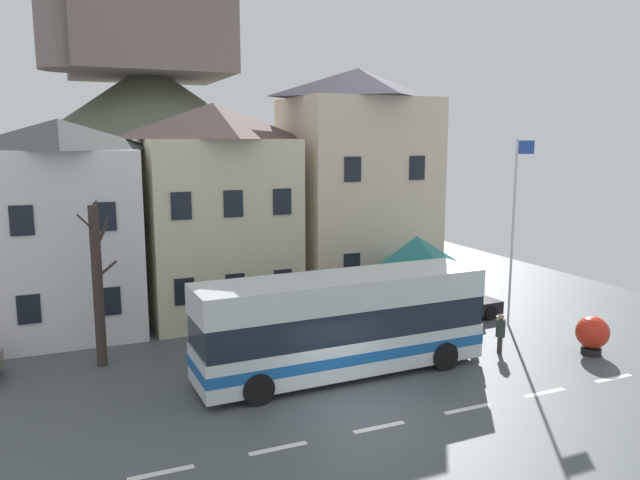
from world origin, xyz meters
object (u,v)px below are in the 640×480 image
object	(u,v)px
flagpole	(515,220)
townhouse_02	(357,186)
transit_bus	(342,325)
pedestrian_00	(473,322)
parked_car_01	(451,306)
harbour_buoy	(592,334)
townhouse_01	(216,210)
bare_tree_01	(98,285)
townhouse_00	(65,228)
pedestrian_01	(500,331)
bus_shelter	(417,254)
public_bench	(435,299)
hilltop_castle	(151,148)

from	to	relation	value
flagpole	townhouse_02	bearing A→B (deg)	121.96
transit_bus	pedestrian_00	world-z (taller)	transit_bus
parked_car_01	harbour_buoy	world-z (taller)	harbour_buoy
townhouse_01	transit_bus	size ratio (longest dim) A/B	0.94
flagpole	transit_bus	bearing A→B (deg)	-166.16
harbour_buoy	bare_tree_01	size ratio (longest dim) A/B	0.25
flagpole	bare_tree_01	size ratio (longest dim) A/B	1.36
townhouse_00	transit_bus	world-z (taller)	townhouse_00
townhouse_01	pedestrian_01	xyz separation A→B (m)	(8.38, -9.69, -3.92)
bus_shelter	public_bench	distance (m)	3.86
townhouse_00	transit_bus	xyz separation A→B (m)	(8.46, -8.63, -2.66)
pedestrian_00	townhouse_02	bearing A→B (deg)	97.71
pedestrian_01	flagpole	size ratio (longest dim) A/B	0.19
townhouse_01	transit_bus	xyz separation A→B (m)	(2.07, -9.16, -3.05)
townhouse_00	public_bench	bearing A→B (deg)	-10.50
transit_bus	flagpole	size ratio (longest dim) A/B	1.27
harbour_buoy	pedestrian_01	bearing A→B (deg)	155.44
pedestrian_01	harbour_buoy	bearing A→B (deg)	-24.56
townhouse_00	transit_bus	distance (m)	12.37
parked_car_01	pedestrian_00	size ratio (longest dim) A/B	2.83
bus_shelter	parked_car_01	world-z (taller)	bus_shelter
townhouse_01	bus_shelter	xyz separation A→B (m)	(7.44, -5.23, -1.66)
townhouse_00	hilltop_castle	world-z (taller)	hilltop_castle
pedestrian_01	flagpole	distance (m)	5.44
parked_car_01	hilltop_castle	bearing A→B (deg)	104.85
townhouse_01	townhouse_02	distance (m)	7.12
hilltop_castle	townhouse_01	bearing A→B (deg)	-90.76
bus_shelter	bare_tree_01	world-z (taller)	bare_tree_01
pedestrian_01	bare_tree_01	size ratio (longest dim) A/B	0.26
public_bench	flagpole	xyz separation A→B (m)	(1.59, -3.41, 4.11)
townhouse_01	flagpole	world-z (taller)	townhouse_01
transit_bus	flagpole	distance (m)	9.85
bus_shelter	pedestrian_00	distance (m)	3.88
flagpole	bus_shelter	bearing A→B (deg)	156.06
transit_bus	public_bench	bearing A→B (deg)	35.36
parked_car_01	public_bench	world-z (taller)	parked_car_01
townhouse_02	hilltop_castle	xyz separation A→B (m)	(-6.78, 22.01, 1.62)
townhouse_01	transit_bus	world-z (taller)	townhouse_01
townhouse_01	hilltop_castle	distance (m)	21.92
townhouse_00	pedestrian_00	distance (m)	16.87
pedestrian_00	bare_tree_01	size ratio (longest dim) A/B	0.27
bare_tree_01	townhouse_02	bearing A→B (deg)	21.04
townhouse_01	townhouse_00	bearing A→B (deg)	-175.33
townhouse_01	harbour_buoy	size ratio (longest dim) A/B	6.52
hilltop_castle	bus_shelter	bearing A→B (deg)	-75.15
hilltop_castle	harbour_buoy	distance (m)	35.34
townhouse_02	hilltop_castle	distance (m)	23.09
transit_bus	parked_car_01	bearing A→B (deg)	26.71
hilltop_castle	pedestrian_00	world-z (taller)	hilltop_castle
townhouse_01	public_bench	bearing A→B (deg)	-19.92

